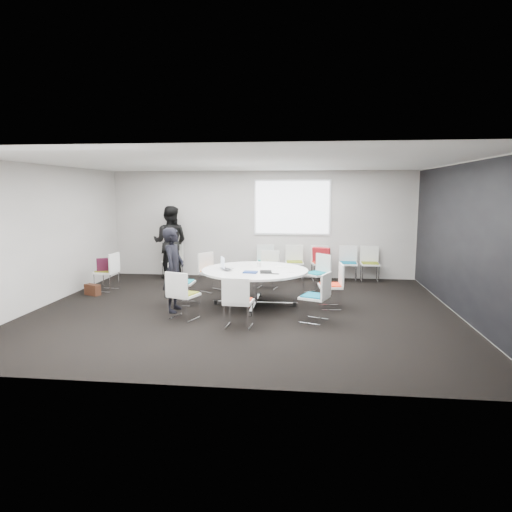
# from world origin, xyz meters

# --- Properties ---
(room_shell) EXTENTS (8.08, 7.08, 2.88)m
(room_shell) POSITION_xyz_m (0.09, 0.00, 1.40)
(room_shell) COLOR black
(room_shell) RESTS_ON ground
(conference_table) EXTENTS (2.11, 2.11, 0.73)m
(conference_table) POSITION_xyz_m (0.18, 0.39, 0.53)
(conference_table) COLOR silver
(conference_table) RESTS_ON ground
(projection_screen) EXTENTS (1.90, 0.03, 1.35)m
(projection_screen) POSITION_xyz_m (0.80, 3.46, 1.85)
(projection_screen) COLOR white
(projection_screen) RESTS_ON room_shell
(chair_ring_a) EXTENTS (0.49, 0.50, 0.88)m
(chair_ring_a) POSITION_xyz_m (1.68, 0.33, 0.28)
(chair_ring_a) COLOR silver
(chair_ring_a) RESTS_ON ground
(chair_ring_b) EXTENTS (0.64, 0.64, 0.88)m
(chair_ring_b) POSITION_xyz_m (1.44, 1.59, 0.28)
(chair_ring_b) COLOR silver
(chair_ring_b) RESTS_ON ground
(chair_ring_c) EXTENTS (0.55, 0.54, 0.88)m
(chair_ring_c) POSITION_xyz_m (0.29, 2.01, 0.28)
(chair_ring_c) COLOR silver
(chair_ring_c) RESTS_ON ground
(chair_ring_d) EXTENTS (0.63, 0.63, 0.88)m
(chair_ring_d) POSITION_xyz_m (-0.95, 1.55, 0.28)
(chair_ring_d) COLOR silver
(chair_ring_d) RESTS_ON ground
(chair_ring_e) EXTENTS (0.45, 0.46, 0.88)m
(chair_ring_e) POSITION_xyz_m (-1.29, 0.31, 0.28)
(chair_ring_e) COLOR silver
(chair_ring_e) RESTS_ON ground
(chair_ring_f) EXTENTS (0.59, 0.58, 0.88)m
(chair_ring_f) POSITION_xyz_m (-0.97, -0.75, 0.28)
(chair_ring_f) COLOR silver
(chair_ring_f) RESTS_ON ground
(chair_ring_g) EXTENTS (0.49, 0.48, 0.88)m
(chair_ring_g) POSITION_xyz_m (0.08, -1.15, 0.28)
(chair_ring_g) COLOR silver
(chair_ring_g) RESTS_ON ground
(chair_ring_h) EXTENTS (0.59, 0.59, 0.88)m
(chair_ring_h) POSITION_xyz_m (1.36, -0.65, 0.28)
(chair_ring_h) COLOR silver
(chair_ring_h) RESTS_ON ground
(chair_back_a) EXTENTS (0.56, 0.55, 0.88)m
(chair_back_a) POSITION_xyz_m (0.16, 3.17, 0.28)
(chair_back_a) COLOR silver
(chair_back_a) RESTS_ON ground
(chair_back_b) EXTENTS (0.49, 0.48, 0.88)m
(chair_back_b) POSITION_xyz_m (0.89, 3.17, 0.28)
(chair_back_b) COLOR silver
(chair_back_b) RESTS_ON ground
(chair_back_c) EXTENTS (0.52, 0.51, 0.88)m
(chair_back_c) POSITION_xyz_m (1.56, 3.15, 0.28)
(chair_back_c) COLOR silver
(chair_back_c) RESTS_ON ground
(chair_back_d) EXTENTS (0.48, 0.47, 0.88)m
(chair_back_d) POSITION_xyz_m (2.25, 3.17, 0.28)
(chair_back_d) COLOR silver
(chair_back_d) RESTS_ON ground
(chair_back_e) EXTENTS (0.46, 0.45, 0.88)m
(chair_back_e) POSITION_xyz_m (2.79, 3.17, 0.28)
(chair_back_e) COLOR silver
(chair_back_e) RESTS_ON ground
(chair_spare_left) EXTENTS (0.49, 0.50, 0.88)m
(chair_spare_left) POSITION_xyz_m (-3.34, 1.32, 0.28)
(chair_spare_left) COLOR silver
(chair_spare_left) RESTS_ON ground
(chair_person_back) EXTENTS (0.49, 0.47, 0.88)m
(chair_person_back) POSITION_xyz_m (-2.35, 3.17, 0.28)
(chair_person_back) COLOR silver
(chair_person_back) RESTS_ON ground
(person_main) EXTENTS (0.40, 0.60, 1.60)m
(person_main) POSITION_xyz_m (-1.30, -0.22, 0.80)
(person_main) COLOR black
(person_main) RESTS_ON ground
(person_back) EXTENTS (0.93, 0.73, 1.90)m
(person_back) POSITION_xyz_m (-2.35, 3.00, 0.95)
(person_back) COLOR black
(person_back) RESTS_ON ground
(laptop) EXTENTS (0.38, 0.42, 0.03)m
(laptop) POSITION_xyz_m (-0.34, 0.29, 0.74)
(laptop) COLOR #333338
(laptop) RESTS_ON conference_table
(laptop_lid) EXTENTS (0.13, 0.28, 0.22)m
(laptop_lid) POSITION_xyz_m (-0.47, 0.37, 0.86)
(laptop_lid) COLOR silver
(laptop_lid) RESTS_ON conference_table
(notebook_black) EXTENTS (0.25, 0.32, 0.02)m
(notebook_black) POSITION_xyz_m (0.42, 0.10, 0.74)
(notebook_black) COLOR black
(notebook_black) RESTS_ON conference_table
(tablet_folio) EXTENTS (0.28, 0.23, 0.03)m
(tablet_folio) POSITION_xyz_m (0.13, 0.02, 0.74)
(tablet_folio) COLOR navy
(tablet_folio) RESTS_ON conference_table
(papers_right) EXTENTS (0.32, 0.24, 0.00)m
(papers_right) POSITION_xyz_m (0.70, 0.74, 0.73)
(papers_right) COLOR silver
(papers_right) RESTS_ON conference_table
(papers_front) EXTENTS (0.34, 0.27, 0.00)m
(papers_front) POSITION_xyz_m (0.87, 0.27, 0.73)
(papers_front) COLOR white
(papers_front) RESTS_ON conference_table
(cup) EXTENTS (0.08, 0.08, 0.09)m
(cup) POSITION_xyz_m (0.22, 0.75, 0.78)
(cup) COLOR white
(cup) RESTS_ON conference_table
(phone) EXTENTS (0.15, 0.08, 0.01)m
(phone) POSITION_xyz_m (0.62, -0.06, 0.73)
(phone) COLOR black
(phone) RESTS_ON conference_table
(maroon_bag) EXTENTS (0.42, 0.31, 0.28)m
(maroon_bag) POSITION_xyz_m (-3.35, 1.33, 0.62)
(maroon_bag) COLOR #411124
(maroon_bag) RESTS_ON chair_spare_left
(brown_bag) EXTENTS (0.39, 0.29, 0.24)m
(brown_bag) POSITION_xyz_m (-3.49, 0.88, 0.12)
(brown_bag) COLOR #3A1E12
(brown_bag) RESTS_ON ground
(red_jacket) EXTENTS (0.47, 0.29, 0.36)m
(red_jacket) POSITION_xyz_m (1.56, 2.92, 0.70)
(red_jacket) COLOR #A8141C
(red_jacket) RESTS_ON chair_back_c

